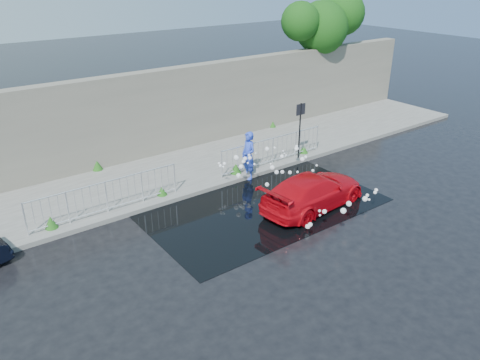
% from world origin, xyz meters
% --- Properties ---
extents(ground, '(90.00, 90.00, 0.00)m').
position_xyz_m(ground, '(0.00, 0.00, 0.00)').
color(ground, black).
rests_on(ground, ground).
extents(pavement, '(30.00, 4.00, 0.15)m').
position_xyz_m(pavement, '(0.00, 5.00, 0.07)').
color(pavement, '#5F5E5A').
rests_on(pavement, ground).
extents(curb, '(30.00, 0.25, 0.16)m').
position_xyz_m(curb, '(0.00, 3.00, 0.08)').
color(curb, '#5F5E5A').
rests_on(curb, ground).
extents(retaining_wall, '(30.00, 0.60, 3.50)m').
position_xyz_m(retaining_wall, '(0.00, 7.20, 1.90)').
color(retaining_wall, '#696358').
rests_on(retaining_wall, pavement).
extents(puddle, '(8.00, 5.00, 0.01)m').
position_xyz_m(puddle, '(0.50, 1.00, 0.01)').
color(puddle, black).
rests_on(puddle, ground).
extents(sign_post, '(0.45, 0.06, 2.50)m').
position_xyz_m(sign_post, '(4.20, 3.10, 1.72)').
color(sign_post, black).
rests_on(sign_post, ground).
extents(tree, '(5.08, 2.68, 6.33)m').
position_xyz_m(tree, '(9.69, 7.41, 4.82)').
color(tree, '#332114').
rests_on(tree, ground).
extents(railing_left, '(5.05, 0.05, 1.10)m').
position_xyz_m(railing_left, '(-4.00, 3.35, 0.74)').
color(railing_left, silver).
rests_on(railing_left, pavement).
extents(railing_right, '(5.05, 0.05, 1.10)m').
position_xyz_m(railing_right, '(3.00, 3.35, 0.74)').
color(railing_right, silver).
rests_on(railing_right, pavement).
extents(weeds, '(12.17, 3.93, 0.40)m').
position_xyz_m(weeds, '(-0.44, 4.48, 0.33)').
color(weeds, '#164211').
rests_on(weeds, pavement).
extents(water_spray, '(3.68, 5.42, 1.04)m').
position_xyz_m(water_spray, '(1.78, 1.11, 0.74)').
color(water_spray, white).
rests_on(water_spray, ground).
extents(red_car, '(4.24, 2.06, 1.19)m').
position_xyz_m(red_car, '(1.83, -0.17, 0.59)').
color(red_car, red).
rests_on(red_car, ground).
extents(person, '(0.49, 0.71, 1.87)m').
position_xyz_m(person, '(1.50, 3.00, 0.93)').
color(person, blue).
rests_on(person, ground).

